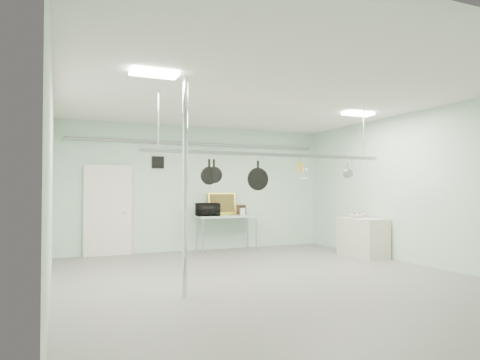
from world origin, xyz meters
name	(u,v)px	position (x,y,z in m)	size (l,w,h in m)	color
floor	(270,279)	(0.00, 0.00, 0.00)	(8.00, 8.00, 0.00)	gray
ceiling	(270,97)	(0.00, 0.00, 3.19)	(7.00, 8.00, 0.02)	silver
back_wall	(200,188)	(0.00, 3.99, 1.60)	(7.00, 0.02, 3.20)	silver
right_wall	(420,188)	(3.49, 0.00, 1.60)	(0.02, 8.00, 3.20)	silver
door	(108,211)	(-2.30, 3.94, 1.05)	(1.10, 0.10, 2.20)	silver
wall_vent	(158,162)	(-1.10, 3.97, 2.25)	(0.30, 0.04, 0.30)	black
conduit_pipe	(201,144)	(0.00, 3.90, 2.75)	(0.07, 0.07, 6.60)	gray
chrome_pole	(185,187)	(-1.70, -0.60, 1.60)	(0.08, 0.08, 3.20)	silver
prep_table	(226,218)	(0.60, 3.60, 0.83)	(1.60, 0.70, 0.91)	#A3BFAC
side_cabinet	(363,237)	(3.15, 1.40, 0.45)	(0.60, 1.20, 0.90)	beige
pot_rack	(272,153)	(0.20, 0.30, 2.23)	(4.80, 0.06, 1.00)	#B7B7BC
light_panel_left	(154,74)	(-2.20, -0.80, 3.16)	(0.65, 0.30, 0.05)	white
light_panel_right	(358,114)	(2.40, 0.60, 3.16)	(0.65, 0.30, 0.05)	white
microwave	(208,209)	(0.07, 3.55, 1.07)	(0.58, 0.39, 0.32)	black
coffee_canister	(243,211)	(1.04, 3.58, 1.00)	(0.14, 0.14, 0.19)	white
painting_large	(222,204)	(0.59, 3.90, 1.20)	(0.78, 0.05, 0.58)	gold
painting_small	(241,210)	(1.13, 3.90, 1.03)	(0.30, 0.04, 0.25)	#351E12
fruit_bowl	(357,216)	(3.20, 1.67, 0.94)	(0.36, 0.36, 0.09)	white
skillet_left	(209,171)	(-1.02, 0.30, 1.88)	(0.31, 0.06, 0.42)	black
skillet_mid	(214,171)	(-0.93, 0.30, 1.88)	(0.28, 0.06, 0.41)	black
skillet_right	(258,176)	(-0.09, 0.30, 1.81)	(0.41, 0.06, 0.55)	black
whisk	(304,171)	(0.89, 0.30, 1.91)	(0.21, 0.21, 0.35)	silver
grater	(300,167)	(0.80, 0.30, 1.99)	(0.08, 0.02, 0.20)	#CFD218
saucepan	(348,171)	(1.90, 0.30, 1.93)	(0.17, 0.10, 0.30)	#B8B7BD
fruit_cluster	(357,214)	(3.20, 1.67, 0.98)	(0.24, 0.24, 0.09)	#AF3110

